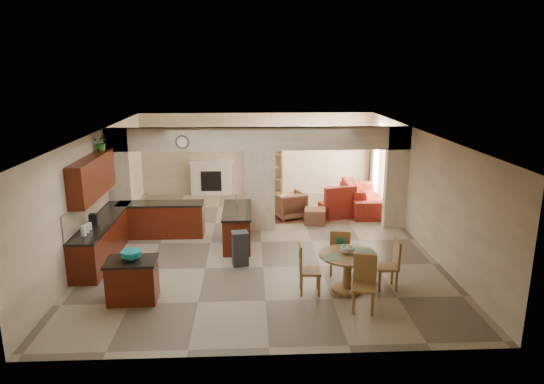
{
  "coord_description": "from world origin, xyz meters",
  "views": [
    {
      "loc": [
        -0.28,
        -11.63,
        4.34
      ],
      "look_at": [
        0.29,
        0.3,
        1.23
      ],
      "focal_mm": 32.0,
      "sensor_mm": 36.0,
      "label": 1
    }
  ],
  "objects_px": {
    "sofa": "(364,196)",
    "armchair": "(289,205)",
    "dining_table": "(348,267)",
    "kitchen_island": "(133,280)"
  },
  "relations": [
    {
      "from": "dining_table",
      "to": "armchair",
      "type": "bearing_deg",
      "value": 99.01
    },
    {
      "from": "sofa",
      "to": "armchair",
      "type": "relative_size",
      "value": 3.23
    },
    {
      "from": "sofa",
      "to": "armchair",
      "type": "distance_m",
      "value": 2.57
    },
    {
      "from": "sofa",
      "to": "kitchen_island",
      "type": "bearing_deg",
      "value": 136.37
    },
    {
      "from": "kitchen_island",
      "to": "sofa",
      "type": "distance_m",
      "value": 8.27
    },
    {
      "from": "kitchen_island",
      "to": "dining_table",
      "type": "height_order",
      "value": "kitchen_island"
    },
    {
      "from": "kitchen_island",
      "to": "armchair",
      "type": "xyz_separation_m",
      "value": [
        3.38,
        5.06,
        -0.02
      ]
    },
    {
      "from": "sofa",
      "to": "armchair",
      "type": "bearing_deg",
      "value": 109.65
    },
    {
      "from": "dining_table",
      "to": "kitchen_island",
      "type": "bearing_deg",
      "value": -177.14
    },
    {
      "from": "sofa",
      "to": "armchair",
      "type": "height_order",
      "value": "sofa"
    }
  ]
}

